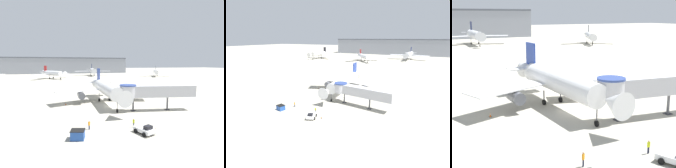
# 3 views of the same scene
# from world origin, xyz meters

# --- Properties ---
(ground_plane) EXTENTS (800.00, 800.00, 0.00)m
(ground_plane) POSITION_xyz_m (0.00, 0.00, 0.00)
(ground_plane) COLOR #A8A393
(main_airplane) EXTENTS (30.29, 30.89, 9.88)m
(main_airplane) POSITION_xyz_m (-0.35, 4.40, 4.18)
(main_airplane) COLOR white
(main_airplane) RESTS_ON ground_plane
(jet_bridge) EXTENTS (18.88, 5.92, 6.47)m
(jet_bridge) POSITION_xyz_m (8.77, -6.92, 4.78)
(jet_bridge) COLOR #B7B7BC
(jet_bridge) RESTS_ON ground_plane
(pushback_tug_white) EXTENTS (3.19, 4.02, 1.54)m
(pushback_tug_white) POSITION_xyz_m (0.75, -19.94, 0.70)
(pushback_tug_white) COLOR silver
(pushback_tug_white) RESTS_ON ground_plane
(service_container_blue) EXTENTS (2.51, 2.26, 1.47)m
(service_container_blue) POSITION_xyz_m (-10.17, -19.35, 0.74)
(service_container_blue) COLOR #234C9E
(service_container_blue) RESTS_ON ground_plane
(traffic_cone_port_wing) EXTENTS (0.40, 0.40, 0.67)m
(traffic_cone_port_wing) POSITION_xyz_m (-11.94, 4.28, 0.32)
(traffic_cone_port_wing) COLOR black
(traffic_cone_port_wing) RESTS_ON ground_plane
(traffic_cone_apron_front) EXTENTS (0.35, 0.35, 0.59)m
(traffic_cone_apron_front) POSITION_xyz_m (3.20, -18.96, 0.28)
(traffic_cone_apron_front) COLOR black
(traffic_cone_apron_front) RESTS_ON ground_plane
(ground_crew_marshaller) EXTENTS (0.36, 0.33, 1.63)m
(ground_crew_marshaller) POSITION_xyz_m (-7.98, -15.89, 0.94)
(ground_crew_marshaller) COLOR #1E2338
(ground_crew_marshaller) RESTS_ON ground_plane
(ground_crew_wing_walker) EXTENTS (0.32, 0.21, 1.61)m
(ground_crew_wing_walker) POSITION_xyz_m (0.02, -16.76, 0.93)
(ground_crew_wing_walker) COLOR #1E2338
(ground_crew_wing_walker) RESTS_ON ground_plane
(background_jet_navy_tail) EXTENTS (35.46, 34.66, 11.56)m
(background_jet_navy_tail) POSITION_xyz_m (13.30, 121.97, 5.05)
(background_jet_navy_tail) COLOR silver
(background_jet_navy_tail) RESTS_ON ground_plane
(background_jet_black_tail) EXTENTS (28.13, 28.03, 10.82)m
(background_jet_black_tail) POSITION_xyz_m (-68.03, 95.28, 4.75)
(background_jet_black_tail) COLOR white
(background_jet_black_tail) RESTS_ON ground_plane
(background_jet_red_tail) EXTENTS (26.16, 25.47, 9.97)m
(background_jet_red_tail) POSITION_xyz_m (-21.43, 94.39, 4.39)
(background_jet_red_tail) COLOR silver
(background_jet_red_tail) RESTS_ON ground_plane
(terminal_building) EXTENTS (141.83, 22.96, 18.83)m
(terminal_building) POSITION_xyz_m (-9.21, 175.00, 9.42)
(terminal_building) COLOR gray
(terminal_building) RESTS_ON ground_plane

